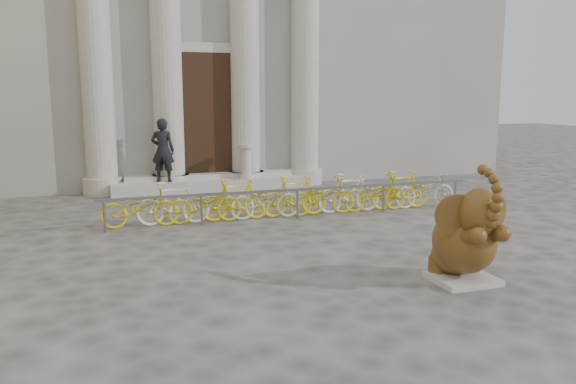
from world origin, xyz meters
name	(u,v)px	position (x,y,z in m)	size (l,w,h in m)	color
ground	(326,288)	(0.00, 0.00, 0.00)	(80.00, 80.00, 0.00)	#474442
classical_building	(182,14)	(0.00, 14.93, 5.98)	(22.00, 10.70, 12.00)	gray
entrance_steps	(212,185)	(0.00, 9.40, 0.18)	(6.00, 1.20, 0.36)	#A8A59E
elephant_statue	(466,240)	(2.18, -0.42, 0.69)	(1.28, 1.40, 1.90)	#A8A59E
bike_rack	(294,196)	(1.21, 5.04, 0.50)	(9.18, 0.53, 1.00)	slate
pedestrian	(163,150)	(-1.46, 9.28, 1.30)	(0.69, 0.45, 1.89)	black
balustrade_post	(246,163)	(1.03, 9.10, 0.85)	(0.44, 0.44, 1.07)	#A8A59E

